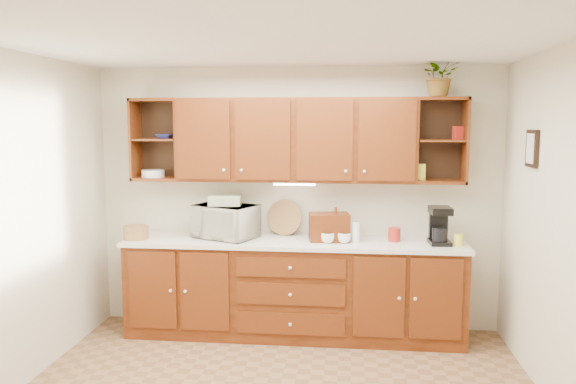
% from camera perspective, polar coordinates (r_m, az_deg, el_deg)
% --- Properties ---
extents(ceiling, '(4.00, 4.00, 0.00)m').
position_cam_1_polar(ceiling, '(3.87, -1.53, 15.13)').
color(ceiling, white).
rests_on(ceiling, back_wall).
extents(back_wall, '(4.00, 0.00, 4.00)m').
position_cam_1_polar(back_wall, '(5.62, 0.88, -0.67)').
color(back_wall, beige).
rests_on(back_wall, floor).
extents(left_wall, '(0.00, 3.50, 3.50)m').
position_cam_1_polar(left_wall, '(4.61, -26.96, -3.15)').
color(left_wall, beige).
rests_on(left_wall, floor).
extents(right_wall, '(0.00, 3.50, 3.50)m').
position_cam_1_polar(right_wall, '(4.15, 27.15, -4.23)').
color(right_wall, beige).
rests_on(right_wall, floor).
extents(base_cabinets, '(3.20, 0.60, 0.90)m').
position_cam_1_polar(base_cabinets, '(5.51, 0.57, -9.88)').
color(base_cabinets, '#3E1607').
rests_on(base_cabinets, floor).
extents(countertop, '(3.24, 0.64, 0.04)m').
position_cam_1_polar(countertop, '(5.38, 0.57, -5.12)').
color(countertop, silver).
rests_on(countertop, base_cabinets).
extents(upper_cabinets, '(3.20, 0.33, 0.80)m').
position_cam_1_polar(upper_cabinets, '(5.41, 0.83, 5.33)').
color(upper_cabinets, '#3E1607').
rests_on(upper_cabinets, back_wall).
extents(undercabinet_light, '(0.40, 0.05, 0.02)m').
position_cam_1_polar(undercabinet_light, '(5.39, 0.67, 0.82)').
color(undercabinet_light, white).
rests_on(undercabinet_light, upper_cabinets).
extents(framed_picture, '(0.03, 0.24, 0.30)m').
position_cam_1_polar(framed_picture, '(4.93, 23.55, 4.08)').
color(framed_picture, black).
rests_on(framed_picture, right_wall).
extents(wicker_basket, '(0.24, 0.24, 0.13)m').
position_cam_1_polar(wicker_basket, '(5.62, -15.19, -3.98)').
color(wicker_basket, olive).
rests_on(wicker_basket, countertop).
extents(microwave, '(0.69, 0.59, 0.32)m').
position_cam_1_polar(microwave, '(5.50, -6.39, -2.98)').
color(microwave, beige).
rests_on(microwave, countertop).
extents(towel_stack, '(0.33, 0.25, 0.09)m').
position_cam_1_polar(towel_stack, '(5.47, -6.42, -0.85)').
color(towel_stack, '#EADF6E').
rests_on(towel_stack, microwave).
extents(wine_bottle, '(0.07, 0.07, 0.29)m').
position_cam_1_polar(wine_bottle, '(5.59, -6.16, -2.97)').
color(wine_bottle, black).
rests_on(wine_bottle, countertop).
extents(woven_tray, '(0.37, 0.16, 0.35)m').
position_cam_1_polar(woven_tray, '(5.63, -0.36, -4.27)').
color(woven_tray, olive).
rests_on(woven_tray, countertop).
extents(bread_box, '(0.40, 0.29, 0.26)m').
position_cam_1_polar(bread_box, '(5.35, 4.20, -3.57)').
color(bread_box, '#3E1607').
rests_on(bread_box, countertop).
extents(mug_tree, '(0.31, 0.30, 0.33)m').
position_cam_1_polar(mug_tree, '(5.30, 4.85, -4.55)').
color(mug_tree, '#3E1607').
rests_on(mug_tree, countertop).
extents(canister_red, '(0.14, 0.14, 0.13)m').
position_cam_1_polar(canister_red, '(5.42, 10.74, -4.27)').
color(canister_red, '#A92118').
rests_on(canister_red, countertop).
extents(canister_white, '(0.09, 0.09, 0.19)m').
position_cam_1_polar(canister_white, '(5.30, 6.91, -4.10)').
color(canister_white, white).
rests_on(canister_white, countertop).
extents(canister_yellow, '(0.10, 0.10, 0.11)m').
position_cam_1_polar(canister_yellow, '(5.36, 16.91, -4.68)').
color(canister_yellow, yellow).
rests_on(canister_yellow, countertop).
extents(coffee_maker, '(0.20, 0.25, 0.35)m').
position_cam_1_polar(coffee_maker, '(5.38, 15.14, -3.35)').
color(coffee_maker, black).
rests_on(coffee_maker, countertop).
extents(bowl_stack, '(0.17, 0.17, 0.04)m').
position_cam_1_polar(bowl_stack, '(5.66, -12.44, 5.53)').
color(bowl_stack, navy).
rests_on(bowl_stack, upper_cabinets).
extents(plate_stack, '(0.28, 0.28, 0.07)m').
position_cam_1_polar(plate_stack, '(5.74, -13.56, 1.85)').
color(plate_stack, white).
rests_on(plate_stack, upper_cabinets).
extents(pantry_box_yellow, '(0.09, 0.07, 0.15)m').
position_cam_1_polar(pantry_box_yellow, '(5.42, 13.33, 1.99)').
color(pantry_box_yellow, yellow).
rests_on(pantry_box_yellow, upper_cabinets).
extents(pantry_box_red, '(0.10, 0.09, 0.12)m').
position_cam_1_polar(pantry_box_red, '(5.47, 16.87, 5.77)').
color(pantry_box_red, '#A92118').
rests_on(pantry_box_red, upper_cabinets).
extents(potted_plant, '(0.42, 0.39, 0.39)m').
position_cam_1_polar(potted_plant, '(5.41, 15.20, 11.34)').
color(potted_plant, '#999999').
rests_on(potted_plant, upper_cabinets).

